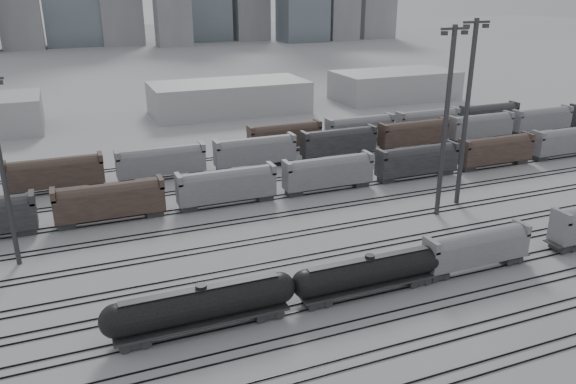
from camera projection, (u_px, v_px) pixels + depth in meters
name	position (u px, v px, depth m)	size (l,w,h in m)	color
ground	(389.00, 294.00, 61.07)	(900.00, 900.00, 0.00)	#B8B7BC
tracks	(321.00, 231.00, 76.25)	(220.00, 71.50, 0.16)	black
tank_car_a	(202.00, 305.00, 53.80)	(19.12, 3.19, 4.72)	black
tank_car_b	(369.00, 272.00, 60.29)	(17.87, 2.98, 4.42)	black
hopper_car_a	(477.00, 247.00, 65.16)	(13.48, 2.68, 4.82)	black
light_mast_b	(2.00, 169.00, 63.42)	(3.61, 0.58, 22.59)	#353437
light_mast_c	(446.00, 119.00, 77.27)	(4.28, 0.68, 26.73)	#353437
light_mast_d	(467.00, 110.00, 81.46)	(4.37, 0.70, 27.28)	#353437
bg_string_near	(328.00, 174.00, 90.71)	(151.00, 3.00, 5.60)	gray
bg_string_mid	(339.00, 143.00, 108.13)	(151.00, 3.00, 5.60)	black
bg_string_far	(394.00, 126.00, 121.23)	(66.00, 3.00, 5.60)	brown
warehouse_mid	(229.00, 97.00, 145.75)	(40.00, 18.00, 8.00)	#AEAEB1
warehouse_right	(395.00, 85.00, 163.32)	(35.00, 18.00, 8.00)	#AEAEB1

